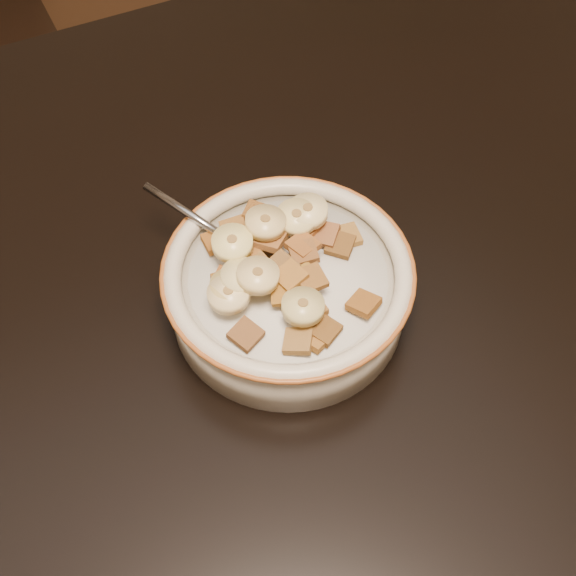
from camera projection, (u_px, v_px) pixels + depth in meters
name	position (u px, v px, depth m)	size (l,w,h in m)	color
table	(159.00, 400.00, 0.62)	(1.40, 0.90, 0.04)	black
cereal_bowl	(288.00, 294.00, 0.63)	(0.18, 0.18, 0.04)	beige
milk	(288.00, 277.00, 0.61)	(0.15, 0.15, 0.00)	silver
spoon	(256.00, 257.00, 0.62)	(0.03, 0.04, 0.01)	gray
cereal_square_0	(324.00, 330.00, 0.57)	(0.02, 0.02, 0.01)	brown
cereal_square_1	(311.00, 279.00, 0.58)	(0.02, 0.02, 0.01)	brown
cereal_square_2	(217.00, 241.00, 0.62)	(0.02, 0.02, 0.01)	brown
cereal_square_3	(246.00, 334.00, 0.57)	(0.02, 0.02, 0.01)	brown
cereal_square_4	(305.00, 279.00, 0.59)	(0.02, 0.02, 0.01)	brown
cereal_square_5	(303.00, 245.00, 0.60)	(0.02, 0.02, 0.01)	brown
cereal_square_6	(235.00, 282.00, 0.59)	(0.02, 0.02, 0.01)	brown
cereal_square_7	(281.00, 267.00, 0.59)	(0.02, 0.02, 0.01)	brown
cereal_square_8	(226.00, 282.00, 0.60)	(0.02, 0.02, 0.01)	#975623
cereal_square_9	(227.00, 283.00, 0.60)	(0.02, 0.02, 0.01)	brown
cereal_square_10	(259.00, 269.00, 0.59)	(0.02, 0.02, 0.01)	olive
cereal_square_11	(319.00, 326.00, 0.58)	(0.02, 0.02, 0.01)	#936125
cereal_square_12	(364.00, 303.00, 0.59)	(0.02, 0.02, 0.01)	#8C571A
cereal_square_13	(249.00, 247.00, 0.61)	(0.02, 0.02, 0.01)	brown
cereal_square_14	(347.00, 236.00, 0.63)	(0.02, 0.02, 0.01)	olive
cereal_square_15	(308.00, 226.00, 0.62)	(0.02, 0.02, 0.01)	brown
cereal_square_16	(271.00, 240.00, 0.60)	(0.02, 0.02, 0.01)	brown
cereal_square_17	(340.00, 245.00, 0.62)	(0.02, 0.02, 0.01)	brown
cereal_square_18	(315.00, 337.00, 0.57)	(0.02, 0.02, 0.01)	#925A24
cereal_square_19	(298.00, 341.00, 0.57)	(0.02, 0.02, 0.01)	olive
cereal_square_20	(310.00, 308.00, 0.58)	(0.02, 0.02, 0.01)	brown
cereal_square_21	(324.00, 234.00, 0.62)	(0.02, 0.02, 0.01)	brown
cereal_square_22	(291.00, 217.00, 0.64)	(0.02, 0.02, 0.01)	#9E6B2E
cereal_square_23	(234.00, 229.00, 0.63)	(0.02, 0.02, 0.01)	brown
cereal_square_24	(257.00, 213.00, 0.64)	(0.02, 0.02, 0.01)	brown
cereal_square_25	(290.00, 276.00, 0.58)	(0.02, 0.02, 0.01)	#9A6223
cereal_square_26	(285.00, 292.00, 0.58)	(0.02, 0.02, 0.01)	#9B6120
cereal_square_27	(304.00, 253.00, 0.60)	(0.02, 0.02, 0.01)	brown
banana_slice_0	(242.00, 277.00, 0.58)	(0.03, 0.03, 0.01)	#F1DF88
banana_slice_1	(258.00, 276.00, 0.58)	(0.03, 0.03, 0.01)	beige
banana_slice_2	(265.00, 223.00, 0.60)	(0.03, 0.03, 0.01)	#D6BB71
banana_slice_3	(231.00, 287.00, 0.58)	(0.03, 0.03, 0.01)	#D8BE69
banana_slice_4	(229.00, 294.00, 0.58)	(0.03, 0.03, 0.01)	beige
banana_slice_5	(232.00, 243.00, 0.59)	(0.03, 0.03, 0.01)	#FFED91
banana_slice_6	(303.00, 307.00, 0.57)	(0.03, 0.03, 0.01)	#D1C07F
banana_slice_7	(297.00, 217.00, 0.61)	(0.03, 0.03, 0.01)	#E0CD7A
banana_slice_8	(308.00, 211.00, 0.61)	(0.03, 0.03, 0.01)	#F7D890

